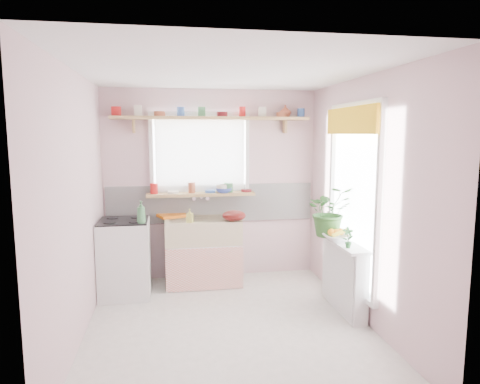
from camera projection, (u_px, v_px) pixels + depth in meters
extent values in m
plane|color=silver|center=(229.00, 326.00, 4.30)|extent=(3.20, 3.20, 0.00)
plane|color=white|center=(228.00, 71.00, 3.96)|extent=(3.20, 3.20, 0.00)
plane|color=beige|center=(212.00, 185.00, 5.70)|extent=(2.80, 0.00, 2.80)
plane|color=beige|center=(266.00, 247.00, 2.57)|extent=(2.80, 0.00, 2.80)
plane|color=beige|center=(77.00, 208.00, 3.90)|extent=(0.00, 3.20, 3.20)
plane|color=beige|center=(364.00, 200.00, 4.36)|extent=(0.00, 3.20, 3.20)
cube|color=white|center=(212.00, 203.00, 5.72)|extent=(2.74, 0.03, 0.50)
cube|color=#D08792|center=(212.00, 218.00, 5.74)|extent=(2.74, 0.02, 0.12)
cube|color=white|center=(200.00, 155.00, 5.61)|extent=(1.20, 0.01, 1.00)
cube|color=white|center=(200.00, 155.00, 5.55)|extent=(1.15, 0.02, 0.95)
cube|color=white|center=(355.00, 197.00, 4.56)|extent=(0.01, 1.10, 1.90)
cube|color=yellow|center=(350.00, 120.00, 4.44)|extent=(0.03, 1.20, 0.28)
cube|color=white|center=(203.00, 263.00, 5.51)|extent=(0.85, 0.55, 0.55)
cube|color=#E85D44|center=(205.00, 269.00, 5.24)|extent=(0.95, 0.02, 0.53)
cube|color=beige|center=(203.00, 230.00, 5.45)|extent=(0.95, 0.55, 0.30)
cylinder|color=silver|center=(201.00, 197.00, 5.64)|extent=(0.03, 0.22, 0.03)
cube|color=white|center=(125.00, 258.00, 5.09)|extent=(0.58, 0.58, 0.90)
cube|color=black|center=(123.00, 221.00, 5.02)|extent=(0.56, 0.56, 0.02)
cylinder|color=black|center=(109.00, 223.00, 4.86)|extent=(0.14, 0.14, 0.01)
cylinder|color=black|center=(135.00, 222.00, 4.91)|extent=(0.14, 0.14, 0.01)
cylinder|color=black|center=(113.00, 218.00, 5.14)|extent=(0.14, 0.14, 0.01)
cylinder|color=black|center=(136.00, 217.00, 5.18)|extent=(0.14, 0.14, 0.01)
cube|color=white|center=(344.00, 277.00, 4.66)|extent=(0.15, 0.90, 0.75)
cube|color=white|center=(342.00, 243.00, 4.61)|extent=(0.22, 0.95, 0.03)
cube|color=tan|center=(201.00, 194.00, 5.57)|extent=(1.40, 0.22, 0.04)
cube|color=tan|center=(212.00, 118.00, 5.45)|extent=(2.52, 0.24, 0.04)
cylinder|color=red|center=(116.00, 111.00, 5.24)|extent=(0.11, 0.11, 0.12)
cylinder|color=silver|center=(138.00, 111.00, 5.29)|extent=(0.11, 0.11, 0.12)
cylinder|color=#A55133|center=(160.00, 114.00, 5.34)|extent=(0.11, 0.11, 0.06)
cylinder|color=#3359A5|center=(181.00, 112.00, 5.37)|extent=(0.11, 0.11, 0.12)
cylinder|color=#3F7F4C|center=(202.00, 112.00, 5.42)|extent=(0.11, 0.11, 0.12)
cylinder|color=#590F14|center=(222.00, 114.00, 5.47)|extent=(0.11, 0.11, 0.06)
cylinder|color=red|center=(242.00, 112.00, 5.51)|extent=(0.11, 0.11, 0.12)
cylinder|color=silver|center=(262.00, 112.00, 5.55)|extent=(0.11, 0.11, 0.12)
cylinder|color=#A55133|center=(282.00, 115.00, 5.60)|extent=(0.11, 0.11, 0.06)
cylinder|color=#3359A5|center=(301.00, 113.00, 5.64)|extent=(0.11, 0.11, 0.12)
cylinder|color=red|center=(152.00, 189.00, 5.46)|extent=(0.11, 0.11, 0.12)
cylinder|color=silver|center=(172.00, 189.00, 5.50)|extent=(0.11, 0.11, 0.12)
cylinder|color=#A55133|center=(191.00, 191.00, 5.54)|extent=(0.11, 0.11, 0.06)
cylinder|color=#3359A5|center=(211.00, 188.00, 5.58)|extent=(0.11, 0.11, 0.12)
cylinder|color=#3F7F4C|center=(229.00, 188.00, 5.62)|extent=(0.11, 0.11, 0.12)
cylinder|color=#590F14|center=(248.00, 189.00, 5.66)|extent=(0.11, 0.11, 0.06)
cube|color=orange|center=(172.00, 215.00, 5.56)|extent=(0.42, 0.37, 0.03)
ellipsoid|color=#50100D|center=(234.00, 216.00, 5.29)|extent=(0.32, 0.32, 0.13)
imported|color=#2C5B24|center=(329.00, 211.00, 4.80)|extent=(0.53, 0.46, 0.57)
imported|color=silver|center=(336.00, 238.00, 4.62)|extent=(0.30, 0.30, 0.07)
imported|color=#29672E|center=(348.00, 238.00, 4.31)|extent=(0.12, 0.09, 0.22)
imported|color=#CECD5B|center=(190.00, 216.00, 5.20)|extent=(0.09, 0.10, 0.17)
imported|color=beige|center=(221.00, 189.00, 5.54)|extent=(0.15, 0.15, 0.11)
imported|color=#3145A1|center=(224.00, 190.00, 5.55)|extent=(0.25, 0.25, 0.06)
imported|color=#AD5035|center=(285.00, 111.00, 5.66)|extent=(0.20, 0.20, 0.16)
imported|color=#40814E|center=(141.00, 212.00, 4.83)|extent=(0.13, 0.13, 0.26)
sphere|color=orange|center=(336.00, 233.00, 4.61)|extent=(0.08, 0.08, 0.08)
sphere|color=orange|center=(341.00, 232.00, 4.65)|extent=(0.08, 0.08, 0.08)
sphere|color=orange|center=(331.00, 232.00, 4.62)|extent=(0.08, 0.08, 0.08)
cylinder|color=yellow|center=(340.00, 233.00, 4.56)|extent=(0.18, 0.04, 0.10)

